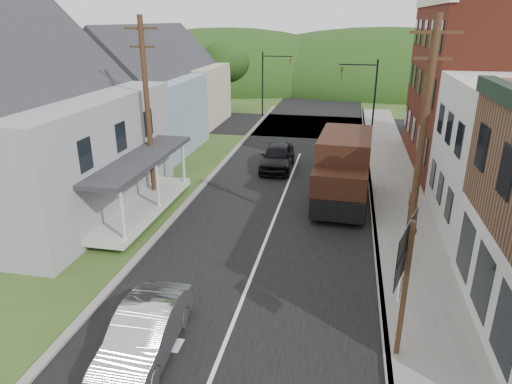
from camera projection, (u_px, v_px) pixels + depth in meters
The scene contains 23 objects.
ground at pixel (242, 300), 15.23m from camera, with size 120.00×120.00×0.00m, color #2D4719.
road at pixel (284, 195), 24.40m from camera, with size 9.00×90.00×0.02m, color black.
cross_road at pixel (311, 126), 39.98m from camera, with size 60.00×9.00×0.02m, color black.
sidewalk_right at pixel (402, 217), 21.46m from camera, with size 2.80×55.00×0.15m, color slate.
curb_right at pixel (373, 215), 21.71m from camera, with size 0.20×55.00×0.15m, color slate.
curb_left at pixel (189, 201), 23.40m from camera, with size 0.30×55.00×0.12m, color slate.
storefront_red at pixel (491, 88), 26.97m from camera, with size 8.00×12.00×10.00m, color maroon.
house_gray at pixel (21, 123), 21.43m from camera, with size 10.20×12.24×8.35m.
house_blue at pixel (142, 98), 31.52m from camera, with size 7.14×8.16×7.28m.
house_cream at pixel (180, 81), 39.86m from camera, with size 7.14×8.16×7.28m.
utility_pole_right at pixel (421, 147), 15.76m from camera, with size 1.60×0.26×9.00m.
utility_pole_left at pixel (148, 110), 22.10m from camera, with size 1.60×0.26×9.00m.
traffic_signal_right at pixel (366, 90), 34.65m from camera, with size 2.87×0.20×6.00m.
traffic_signal_left at pixel (270, 77), 42.64m from camera, with size 2.87×0.20×6.00m.
tree_left_b at pixel (12, 88), 27.61m from camera, with size 4.80×4.80×6.94m.
tree_left_c at pixel (58, 59), 34.94m from camera, with size 5.80×5.80×8.41m.
tree_left_d at pixel (225, 62), 44.48m from camera, with size 4.80×4.80×6.94m.
forested_ridge at pixel (328, 84), 65.65m from camera, with size 90.00×30.00×16.00m, color black.
silver_sedan at pixel (145, 334), 12.50m from camera, with size 1.51×4.34×1.43m, color #B2B2B7.
dark_sedan at pixel (277, 157), 28.32m from camera, with size 1.86×4.62×1.57m, color black.
delivery_van at pixel (343, 170), 22.71m from camera, with size 2.86×6.32×3.46m.
route_sign_cluster at pixel (405, 270), 11.72m from camera, with size 0.76×2.21×4.00m.
warning_sign at pixel (408, 211), 17.77m from camera, with size 0.16×0.70×2.56m.
Camera 1 is at (2.99, -12.61, 8.79)m, focal length 32.00 mm.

